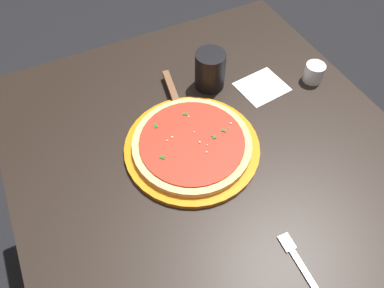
{
  "coord_description": "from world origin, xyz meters",
  "views": [
    {
      "loc": [
        0.45,
        -0.27,
        1.46
      ],
      "look_at": [
        -0.02,
        -0.04,
        0.75
      ],
      "focal_mm": 34.07,
      "sensor_mm": 36.0,
      "label": 1
    }
  ],
  "objects_px": {
    "napkin_folded_right": "(262,87)",
    "cup_small_sauce": "(314,73)",
    "pizza": "(192,143)",
    "cup_tall_drink": "(210,70)",
    "fork": "(304,271)",
    "serving_plate": "(192,147)",
    "pizza_server": "(175,98)"
  },
  "relations": [
    {
      "from": "napkin_folded_right",
      "to": "cup_small_sauce",
      "type": "bearing_deg",
      "value": 75.73
    },
    {
      "from": "pizza",
      "to": "napkin_folded_right",
      "type": "bearing_deg",
      "value": 111.51
    },
    {
      "from": "cup_tall_drink",
      "to": "cup_small_sauce",
      "type": "bearing_deg",
      "value": 68.04
    },
    {
      "from": "cup_small_sauce",
      "to": "fork",
      "type": "height_order",
      "value": "cup_small_sauce"
    },
    {
      "from": "serving_plate",
      "to": "pizza",
      "type": "bearing_deg",
      "value": 150.04
    },
    {
      "from": "pizza",
      "to": "napkin_folded_right",
      "type": "height_order",
      "value": "pizza"
    },
    {
      "from": "pizza",
      "to": "cup_small_sauce",
      "type": "relative_size",
      "value": 5.32
    },
    {
      "from": "pizza",
      "to": "fork",
      "type": "bearing_deg",
      "value": 10.36
    },
    {
      "from": "serving_plate",
      "to": "cup_small_sauce",
      "type": "height_order",
      "value": "cup_small_sauce"
    },
    {
      "from": "cup_small_sauce",
      "to": "fork",
      "type": "xyz_separation_m",
      "value": [
        0.44,
        -0.35,
        -0.02
      ]
    },
    {
      "from": "napkin_folded_right",
      "to": "fork",
      "type": "height_order",
      "value": "fork"
    },
    {
      "from": "cup_tall_drink",
      "to": "fork",
      "type": "distance_m",
      "value": 0.55
    },
    {
      "from": "pizza_server",
      "to": "cup_tall_drink",
      "type": "bearing_deg",
      "value": 100.94
    },
    {
      "from": "cup_tall_drink",
      "to": "pizza_server",
      "type": "bearing_deg",
      "value": -79.06
    },
    {
      "from": "cup_tall_drink",
      "to": "cup_small_sauce",
      "type": "xyz_separation_m",
      "value": [
        0.11,
        0.27,
        -0.03
      ]
    },
    {
      "from": "cup_tall_drink",
      "to": "fork",
      "type": "relative_size",
      "value": 0.58
    },
    {
      "from": "cup_small_sauce",
      "to": "serving_plate",
      "type": "bearing_deg",
      "value": -80.39
    },
    {
      "from": "cup_small_sauce",
      "to": "cup_tall_drink",
      "type": "bearing_deg",
      "value": -111.96
    },
    {
      "from": "serving_plate",
      "to": "fork",
      "type": "distance_m",
      "value": 0.37
    },
    {
      "from": "fork",
      "to": "cup_small_sauce",
      "type": "bearing_deg",
      "value": 141.26
    },
    {
      "from": "cup_small_sauce",
      "to": "napkin_folded_right",
      "type": "height_order",
      "value": "cup_small_sauce"
    },
    {
      "from": "serving_plate",
      "to": "cup_small_sauce",
      "type": "relative_size",
      "value": 6.07
    },
    {
      "from": "pizza_server",
      "to": "cup_tall_drink",
      "type": "height_order",
      "value": "cup_tall_drink"
    },
    {
      "from": "pizza_server",
      "to": "cup_small_sauce",
      "type": "height_order",
      "value": "cup_small_sauce"
    },
    {
      "from": "pizza",
      "to": "cup_small_sauce",
      "type": "height_order",
      "value": "cup_small_sauce"
    },
    {
      "from": "cup_tall_drink",
      "to": "fork",
      "type": "bearing_deg",
      "value": -7.94
    },
    {
      "from": "pizza_server",
      "to": "cup_small_sauce",
      "type": "bearing_deg",
      "value": 77.3
    },
    {
      "from": "fork",
      "to": "serving_plate",
      "type": "bearing_deg",
      "value": -169.64
    },
    {
      "from": "serving_plate",
      "to": "cup_small_sauce",
      "type": "distance_m",
      "value": 0.42
    },
    {
      "from": "serving_plate",
      "to": "napkin_folded_right",
      "type": "bearing_deg",
      "value": 111.51
    },
    {
      "from": "pizza_server",
      "to": "cup_tall_drink",
      "type": "distance_m",
      "value": 0.12
    },
    {
      "from": "napkin_folded_right",
      "to": "pizza_server",
      "type": "bearing_deg",
      "value": -101.77
    }
  ]
}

